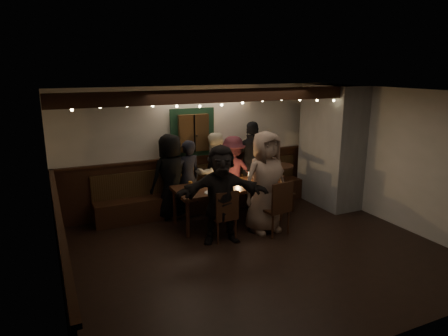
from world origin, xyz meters
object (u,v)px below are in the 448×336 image
person_c (214,172)px  person_d (233,172)px  chair_near_left (225,213)px  person_a (171,176)px  chair_end (280,190)px  person_f (221,194)px  person_e (253,165)px  person_g (265,182)px  person_b (188,178)px  dining_table (228,189)px  high_top (279,181)px  chair_near_right (278,205)px

person_c → person_d: 0.48m
chair_near_left → person_a: size_ratio=0.54×
chair_end → person_d: size_ratio=0.54×
person_f → person_e: bearing=60.4°
chair_end → person_g: 1.16m
person_c → person_b: bearing=-6.5°
dining_table → person_e: bearing=36.0°
high_top → person_d: size_ratio=0.62×
high_top → person_g: (-0.87, -0.91, 0.33)m
chair_near_right → person_c: person_c is taller
person_b → person_c: person_c is taller
person_a → person_c: bearing=167.2°
high_top → person_c: 1.40m
chair_end → person_c: size_ratio=0.51×
person_b → person_f: size_ratio=0.91×
person_d → person_g: 1.43m
person_b → high_top: bearing=155.3°
chair_near_right → chair_end: 1.19m
person_a → person_g: size_ratio=0.91×
person_c → person_e: size_ratio=0.90×
person_c → high_top: bearing=152.1°
chair_near_right → dining_table: bearing=120.2°
dining_table → person_d: bearing=58.2°
chair_near_right → person_f: person_f is taller
dining_table → person_d: size_ratio=1.35×
person_c → person_e: (0.88, -0.08, 0.09)m
chair_end → high_top: (0.08, 0.20, 0.13)m
chair_end → chair_near_left: bearing=-153.6°
person_b → person_c: 0.58m
high_top → person_e: 0.66m
person_b → chair_near_right: bearing=113.3°
dining_table → person_g: (0.43, -0.66, 0.25)m
dining_table → person_c: 0.74m
person_a → chair_near_left: bearing=95.5°
chair_near_left → person_b: person_b is taller
person_c → person_g: size_ratio=0.89×
dining_table → person_g: bearing=-56.9°
person_f → person_d: bearing=72.6°
high_top → chair_near_right: bearing=-122.9°
chair_near_left → person_c: bearing=73.7°
person_d → person_a: bearing=24.1°
person_a → person_b: bearing=164.3°
dining_table → chair_near_left: 0.90m
person_b → person_e: 1.47m
dining_table → chair_near_right: bearing=-59.8°
dining_table → person_a: person_a is taller
dining_table → person_e: size_ratio=1.13×
dining_table → person_b: 0.91m
person_b → person_e: bearing=166.5°
chair_near_left → high_top: size_ratio=0.97×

